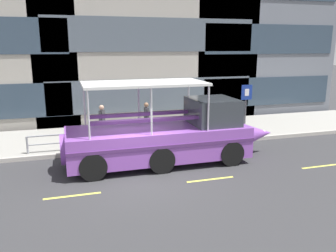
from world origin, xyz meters
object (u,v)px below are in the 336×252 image
pedestrian_mid_left (146,116)px  pedestrian_mid_right (102,119)px  parking_sign (246,101)px  duck_tour_boat (170,136)px  pedestrian_near_bow (203,118)px

pedestrian_mid_left → pedestrian_mid_right: 2.26m
parking_sign → duck_tour_boat: duck_tour_boat is taller
pedestrian_mid_left → pedestrian_mid_right: bearing=-176.0°
duck_tour_boat → pedestrian_near_bow: 4.08m
pedestrian_near_bow → pedestrian_mid_right: (-5.07, 0.54, 0.13)m
parking_sign → pedestrian_mid_left: 5.20m
parking_sign → pedestrian_mid_left: (-5.05, 1.02, -0.69)m
duck_tour_boat → pedestrian_mid_left: (-0.12, 3.74, 0.11)m
parking_sign → pedestrian_mid_left: bearing=168.6°
pedestrian_near_bow → pedestrian_mid_right: pedestrian_mid_right is taller
parking_sign → pedestrian_near_bow: parking_sign is taller
parking_sign → pedestrian_mid_right: parking_sign is taller
parking_sign → pedestrian_mid_left: size_ratio=1.48×
parking_sign → pedestrian_near_bow: size_ratio=1.69×
duck_tour_boat → pedestrian_near_bow: size_ratio=6.00×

